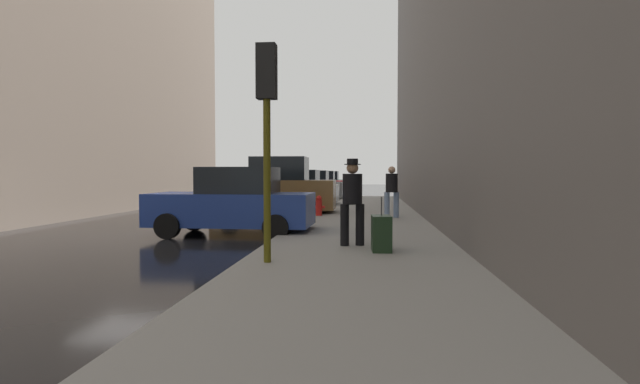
# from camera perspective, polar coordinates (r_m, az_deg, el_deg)

# --- Properties ---
(ground_plane) EXTENTS (120.00, 120.00, 0.00)m
(ground_plane) POSITION_cam_1_polar(r_m,az_deg,el_deg) (13.98, -20.75, -4.68)
(ground_plane) COLOR black
(sidewalk) EXTENTS (4.00, 40.00, 0.15)m
(sidewalk) POSITION_cam_1_polar(r_m,az_deg,el_deg) (12.53, 4.75, -4.98)
(sidewalk) COLOR gray
(sidewalk) RESTS_ON ground_plane
(parked_blue_sedan) EXTENTS (4.24, 2.13, 1.79)m
(parked_blue_sedan) POSITION_cam_1_polar(r_m,az_deg,el_deg) (13.26, -9.86, -1.25)
(parked_blue_sedan) COLOR navy
(parked_blue_sedan) RESTS_ON ground_plane
(parked_bronze_suv) EXTENTS (4.61, 2.09, 2.25)m
(parked_bronze_suv) POSITION_cam_1_polar(r_m,az_deg,el_deg) (19.11, -5.07, 0.36)
(parked_bronze_suv) COLOR brown
(parked_bronze_suv) RESTS_ON ground_plane
(parked_silver_sedan) EXTENTS (4.27, 2.19, 1.79)m
(parked_silver_sedan) POSITION_cam_1_polar(r_m,az_deg,el_deg) (24.06, -2.86, 0.30)
(parked_silver_sedan) COLOR #B7BABF
(parked_silver_sedan) RESTS_ON ground_plane
(parked_gray_coupe) EXTENTS (4.25, 2.16, 1.79)m
(parked_gray_coupe) POSITION_cam_1_polar(r_m,az_deg,el_deg) (29.65, -1.26, 0.65)
(parked_gray_coupe) COLOR slate
(parked_gray_coupe) RESTS_ON ground_plane
(parked_red_hatchback) EXTENTS (4.22, 2.10, 1.79)m
(parked_red_hatchback) POSITION_cam_1_polar(r_m,az_deg,el_deg) (35.23, -0.18, 0.89)
(parked_red_hatchback) COLOR #B2191E
(parked_red_hatchback) RESTS_ON ground_plane
(parked_dark_green_sedan) EXTENTS (4.23, 2.11, 1.79)m
(parked_dark_green_sedan) POSITION_cam_1_polar(r_m,az_deg,el_deg) (40.12, 0.53, 1.05)
(parked_dark_green_sedan) COLOR #193828
(parked_dark_green_sedan) RESTS_ON ground_plane
(fire_hydrant) EXTENTS (0.42, 0.22, 0.70)m
(fire_hydrant) POSITION_cam_1_polar(r_m,az_deg,el_deg) (17.40, -0.13, -1.57)
(fire_hydrant) COLOR red
(fire_hydrant) RESTS_ON sidewalk
(traffic_light) EXTENTS (0.32, 0.32, 3.60)m
(traffic_light) POSITION_cam_1_polar(r_m,az_deg,el_deg) (8.38, -6.09, 9.88)
(traffic_light) COLOR #514C0F
(traffic_light) RESTS_ON sidewalk
(pedestrian_with_fedora) EXTENTS (0.53, 0.49, 1.78)m
(pedestrian_with_fedora) POSITION_cam_1_polar(r_m,az_deg,el_deg) (10.20, 3.72, -0.63)
(pedestrian_with_fedora) COLOR black
(pedestrian_with_fedora) RESTS_ON sidewalk
(pedestrian_in_jeans) EXTENTS (0.53, 0.48, 1.71)m
(pedestrian_in_jeans) POSITION_cam_1_polar(r_m,az_deg,el_deg) (16.79, 8.19, 0.34)
(pedestrian_in_jeans) COLOR #728CB2
(pedestrian_in_jeans) RESTS_ON sidewalk
(rolling_suitcase) EXTENTS (0.39, 0.58, 1.04)m
(rolling_suitcase) POSITION_cam_1_polar(r_m,az_deg,el_deg) (9.55, 7.02, -4.71)
(rolling_suitcase) COLOR black
(rolling_suitcase) RESTS_ON sidewalk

